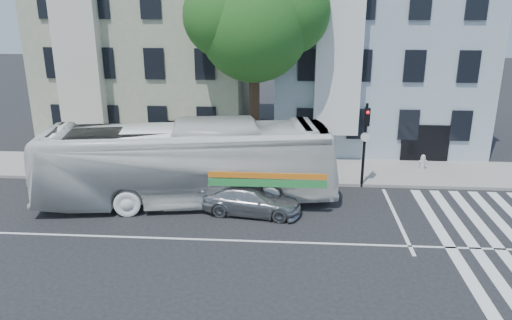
# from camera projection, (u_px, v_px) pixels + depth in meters

# --- Properties ---
(ground) EXTENTS (120.00, 120.00, 0.00)m
(ground) POSITION_uv_depth(u_px,v_px,m) (238.00, 241.00, 19.20)
(ground) COLOR black
(ground) RESTS_ON ground
(sidewalk_far) EXTENTS (80.00, 4.00, 0.15)m
(sidewalk_far) POSITION_uv_depth(u_px,v_px,m) (254.00, 170.00, 26.74)
(sidewalk_far) COLOR gray
(sidewalk_far) RESTS_ON ground
(building_left) EXTENTS (12.00, 10.00, 11.00)m
(building_left) POSITION_uv_depth(u_px,v_px,m) (153.00, 51.00, 32.11)
(building_left) COLOR gray
(building_left) RESTS_ON ground
(building_right) EXTENTS (12.00, 10.00, 11.00)m
(building_right) POSITION_uv_depth(u_px,v_px,m) (373.00, 53.00, 31.19)
(building_right) COLOR #A3B1C2
(building_right) RESTS_ON ground
(street_tree) EXTENTS (7.30, 5.90, 11.10)m
(street_tree) POSITION_uv_depth(u_px,v_px,m) (256.00, 19.00, 24.98)
(street_tree) COLOR #2D2116
(street_tree) RESTS_ON ground
(bus) EXTENTS (5.16, 13.51, 3.67)m
(bus) POSITION_uv_depth(u_px,v_px,m) (188.00, 163.00, 22.29)
(bus) COLOR white
(bus) RESTS_ON ground
(sedan) EXTENTS (2.30, 4.48, 1.24)m
(sedan) POSITION_uv_depth(u_px,v_px,m) (251.00, 200.00, 21.44)
(sedan) COLOR #A7A8AE
(sedan) RESTS_ON ground
(hedge) EXTENTS (8.29, 3.65, 0.70)m
(hedge) POSITION_uv_depth(u_px,v_px,m) (156.00, 171.00, 25.32)
(hedge) COLOR #32601F
(hedge) RESTS_ON sidewalk_far
(traffic_signal) EXTENTS (0.44, 0.53, 4.18)m
(traffic_signal) POSITION_uv_depth(u_px,v_px,m) (365.00, 135.00, 23.61)
(traffic_signal) COLOR black
(traffic_signal) RESTS_ON ground
(fire_hydrant) EXTENTS (0.45, 0.26, 0.79)m
(fire_hydrant) POSITION_uv_depth(u_px,v_px,m) (423.00, 162.00, 26.53)
(fire_hydrant) COLOR #BCBBB7
(fire_hydrant) RESTS_ON sidewalk_far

